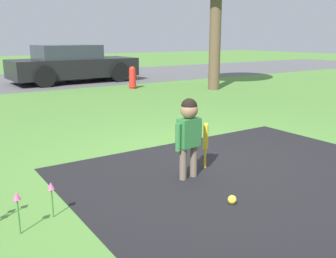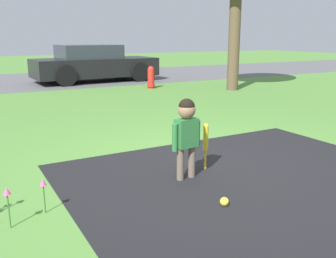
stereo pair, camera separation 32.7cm
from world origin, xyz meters
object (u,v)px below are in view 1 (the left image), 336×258
sports_ball (232,200)px  fire_hydrant (133,78)px  parked_car (72,64)px  child (189,127)px  baseball_bat (206,139)px

sports_ball → fire_hydrant: size_ratio=0.12×
fire_hydrant → parked_car: (-0.92, 2.58, 0.28)m
child → baseball_bat: 0.44m
fire_hydrant → parked_car: parked_car is taller
sports_ball → baseball_bat: bearing=65.5°
fire_hydrant → parked_car: size_ratio=0.16×
baseball_bat → parked_car: parked_car is taller
baseball_bat → fire_hydrant: size_ratio=0.83×
parked_car → sports_ball: bearing=-103.7°
child → sports_ball: child is taller
baseball_bat → parked_car: (1.74, 9.27, 0.25)m
baseball_bat → fire_hydrant: bearing=68.3°
child → baseball_bat: size_ratio=1.62×
fire_hydrant → parked_car: 2.75m
sports_ball → child: bearing=86.0°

